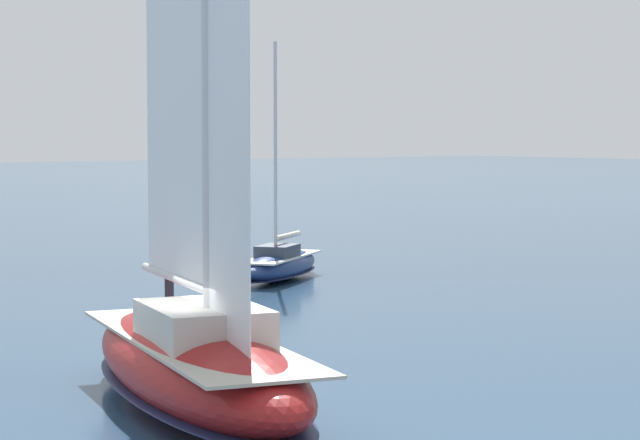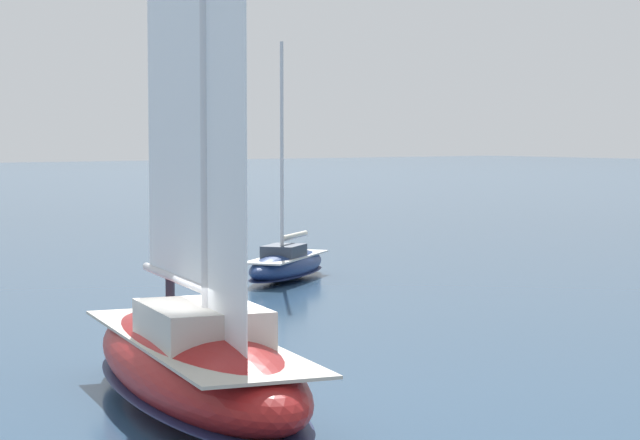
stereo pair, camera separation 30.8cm
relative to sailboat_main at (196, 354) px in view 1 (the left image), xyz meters
The scene contains 3 objects.
ground_plane 1.12m from the sailboat_main, 168.25° to the left, with size 400.00×400.00×0.00m, color #2D4C6B.
sailboat_main is the anchor object (origin of this frame).
sailboat_moored_mid_channel 21.62m from the sailboat_main, 140.72° to the left, with size 5.10×6.13×8.66m.
Camera 1 is at (20.53, -12.36, 5.36)m, focal length 70.00 mm.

